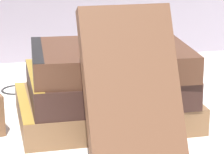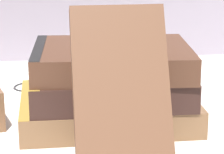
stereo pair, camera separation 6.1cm
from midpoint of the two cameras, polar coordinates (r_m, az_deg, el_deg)
ground_plane at (r=0.61m, az=-5.41°, el=-6.75°), size 3.00×3.00×0.00m
book_flat_bottom at (r=0.65m, az=-3.90°, el=-3.40°), size 0.21×0.16×0.03m
book_flat_middle at (r=0.64m, az=-3.68°, el=-0.77°), size 0.19×0.15×0.03m
book_flat_top at (r=0.63m, az=-3.41°, el=1.86°), size 0.19×0.15×0.03m
book_leaning_front at (r=0.51m, az=-1.15°, el=-2.11°), size 0.09×0.09×0.16m
pocket_watch at (r=0.62m, az=-1.00°, el=3.46°), size 0.05×0.06×0.01m
reading_glasses at (r=0.79m, az=-10.51°, el=-1.19°), size 0.10×0.05×0.00m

